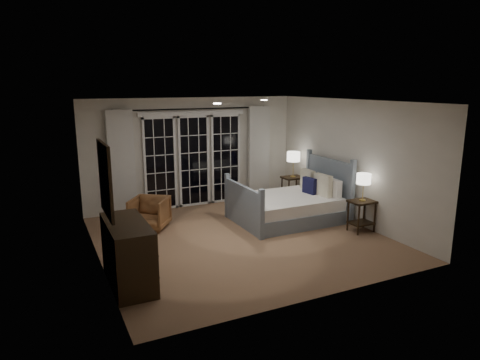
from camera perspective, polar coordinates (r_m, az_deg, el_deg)
name	(u,v)px	position (r m, az deg, el deg)	size (l,w,h in m)	color
floor	(240,238)	(8.00, 0.03, -7.75)	(5.00, 5.00, 0.00)	#8B6A4B
ceiling	(240,101)	(7.51, 0.03, 10.44)	(5.00, 5.00, 0.00)	silver
wall_left	(95,186)	(6.97, -18.82, -0.80)	(0.02, 5.00, 2.50)	beige
wall_right	(351,161)	(9.01, 14.52, 2.41)	(0.02, 5.00, 2.50)	beige
wall_back	(193,152)	(9.93, -6.25, 3.67)	(5.00, 0.02, 2.50)	beige
wall_front	(325,208)	(5.58, 11.27, -3.64)	(5.00, 0.02, 2.50)	beige
french_doors	(194,160)	(9.92, -6.15, 2.72)	(2.50, 0.04, 2.20)	black
curtain_rod	(194,109)	(9.73, -6.19, 9.41)	(0.03, 0.03, 3.50)	black
curtain_left	(122,163)	(9.42, -15.49, 2.17)	(0.55, 0.10, 2.25)	silver
curtain_right	(259,153)	(10.50, 2.52, 3.67)	(0.55, 0.10, 2.25)	silver
downlight_a	(264,100)	(8.41, 3.23, 10.59)	(0.12, 0.12, 0.01)	white
downlight_b	(217,104)	(6.90, -3.07, 10.14)	(0.12, 0.12, 0.01)	white
bed	(290,205)	(9.01, 6.73, -3.37)	(2.13, 1.52, 1.23)	slate
nightstand_left	(362,211)	(8.56, 15.91, -4.02)	(0.47, 0.38, 0.62)	black
nightstand_right	(293,186)	(10.31, 7.04, -0.74)	(0.49, 0.39, 0.63)	black
lamp_left	(364,179)	(8.41, 16.17, 0.09)	(0.27, 0.27, 0.53)	#D1B353
lamp_right	(293,157)	(10.17, 7.15, 3.08)	(0.31, 0.31, 0.60)	#D1B353
armchair	(150,213)	(8.61, -11.96, -4.34)	(0.67, 0.69, 0.63)	brown
dresser	(128,253)	(6.32, -14.70, -9.46)	(0.55, 1.29, 0.92)	black
mirror	(105,180)	(5.96, -17.50, 0.05)	(0.05, 0.85, 1.00)	black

